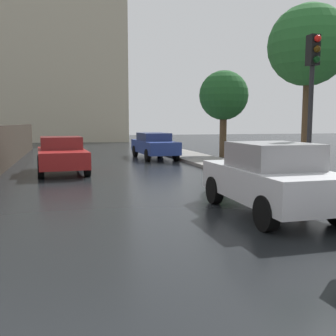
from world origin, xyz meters
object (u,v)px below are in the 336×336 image
at_px(car_white_far_ahead, 270,178).
at_px(street_tree_mid, 308,46).
at_px(car_blue_mid_road, 154,145).
at_px(traffic_light, 312,85).
at_px(street_tree_near, 224,96).
at_px(car_red_near_kerb, 62,155).

relative_size(car_white_far_ahead, street_tree_mid, 0.61).
bearing_deg(car_blue_mid_road, street_tree_mid, -66.53).
bearing_deg(traffic_light, street_tree_near, 77.32).
bearing_deg(car_white_far_ahead, car_red_near_kerb, 118.04).
bearing_deg(traffic_light, car_red_near_kerb, 130.93).
distance_m(car_white_far_ahead, street_tree_near, 14.24).
bearing_deg(traffic_light, street_tree_mid, 57.20).
height_order(car_white_far_ahead, street_tree_near, street_tree_near).
bearing_deg(car_red_near_kerb, traffic_light, 127.11).
height_order(car_blue_mid_road, street_tree_near, street_tree_near).
relative_size(car_red_near_kerb, traffic_light, 1.01).
height_order(traffic_light, street_tree_mid, street_tree_mid).
xyz_separation_m(car_blue_mid_road, car_white_far_ahead, (-0.46, -13.49, 0.05)).
relative_size(car_white_far_ahead, street_tree_near, 0.78).
distance_m(street_tree_near, street_tree_mid, 8.06).
distance_m(car_red_near_kerb, traffic_light, 9.77).
xyz_separation_m(car_red_near_kerb, car_white_far_ahead, (4.48, -8.33, 0.07)).
distance_m(car_white_far_ahead, traffic_light, 3.00).
xyz_separation_m(car_blue_mid_road, street_tree_near, (4.01, -0.24, 2.74)).
xyz_separation_m(traffic_light, street_tree_near, (2.72, 12.10, 0.54)).
relative_size(car_white_far_ahead, traffic_light, 0.96).
height_order(traffic_light, street_tree_near, street_tree_near).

